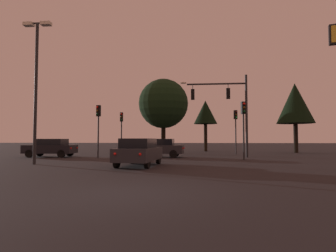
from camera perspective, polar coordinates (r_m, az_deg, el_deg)
name	(u,v)px	position (r m, az deg, el deg)	size (l,w,h in m)	color
ground_plane	(178,152)	(31.92, 2.06, -5.44)	(168.00, 168.00, 0.00)	black
traffic_signal_mast_arm	(228,102)	(23.60, 12.27, 4.84)	(5.61, 0.37, 6.87)	#232326
traffic_light_corner_left	(236,123)	(28.35, 13.88, 0.61)	(0.37, 0.39, 4.40)	#232326
traffic_light_corner_right	(244,118)	(20.72, 15.41, 1.52)	(0.36, 0.38, 4.22)	#232326
traffic_light_median	(121,125)	(27.72, -9.64, 0.31)	(0.34, 0.37, 4.16)	#232326
traffic_light_far_side	(98,120)	(22.87, -14.28, 1.14)	(0.37, 0.39, 4.24)	#232326
car_nearside_lane	(139,152)	(15.36, -6.03, -5.31)	(2.17, 4.26, 1.52)	#232328
car_crossing_left	(158,148)	(22.83, -2.01, -4.50)	(4.36, 1.97, 1.52)	#232328
car_crossing_right	(51,147)	(25.10, -23.15, -4.12)	(4.17, 1.99, 1.52)	black
parking_lot_lamp_post	(36,74)	(18.48, -25.67, 9.63)	(1.70, 0.36, 8.54)	#232326
tree_behind_sign	(295,104)	(33.47, 24.86, 4.25)	(3.96, 3.96, 7.69)	black
tree_left_far	(163,104)	(29.88, -0.96, 4.63)	(5.35, 5.35, 8.03)	black
tree_center_horizon	(205,113)	(34.70, 7.78, 2.74)	(2.91, 2.91, 6.35)	black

